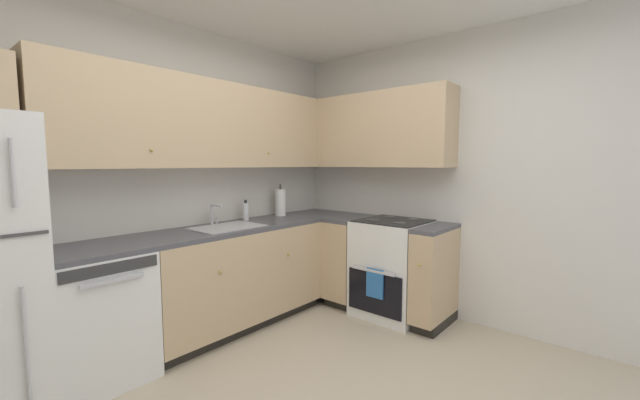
{
  "coord_description": "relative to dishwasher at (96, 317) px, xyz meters",
  "views": [
    {
      "loc": [
        -1.56,
        -1.2,
        1.44
      ],
      "look_at": [
        0.95,
        0.94,
        1.12
      ],
      "focal_mm": 21.14,
      "sensor_mm": 36.0,
      "label": 1
    }
  ],
  "objects": [
    {
      "name": "faucet",
      "position": [
        1.04,
        0.18,
        0.58
      ],
      "size": [
        0.07,
        0.16,
        0.19
      ],
      "color": "silver",
      "rests_on": "countertop_back"
    },
    {
      "name": "lower_cabinets_right",
      "position": [
        2.25,
        -0.82,
        0.0
      ],
      "size": [
        0.62,
        1.17,
        0.86
      ],
      "color": "tan",
      "rests_on": "ground_plane"
    },
    {
      "name": "upper_cabinets_right",
      "position": [
        2.38,
        -0.56,
        1.34
      ],
      "size": [
        0.32,
        1.72,
        0.72
      ],
      "color": "tan"
    },
    {
      "name": "countertop_back",
      "position": [
        1.12,
        0.0,
        0.45
      ],
      "size": [
        2.84,
        0.6,
        0.03
      ],
      "primitive_type": "cube",
      "color": "#4C4C51",
      "rests_on": "lower_cabinets_back"
    },
    {
      "name": "wall_back",
      "position": [
        0.69,
        0.33,
        0.87
      ],
      "size": [
        3.81,
        0.05,
        2.6
      ],
      "primitive_type": "cube",
      "color": "silver",
      "rests_on": "ground_plane"
    },
    {
      "name": "sink",
      "position": [
        1.03,
        -0.03,
        0.43
      ],
      "size": [
        0.57,
        0.4,
        0.1
      ],
      "color": "#B7B7BC",
      "rests_on": "countertop_back"
    },
    {
      "name": "wall_right",
      "position": [
        2.57,
        -1.49,
        0.87
      ],
      "size": [
        0.05,
        3.67,
        2.6
      ],
      "primitive_type": "cube",
      "color": "silver",
      "rests_on": "ground_plane"
    },
    {
      "name": "paper_towel_roll",
      "position": [
        1.84,
        0.16,
        0.61
      ],
      "size": [
        0.11,
        0.11,
        0.34
      ],
      "color": "white",
      "rests_on": "countertop_back"
    },
    {
      "name": "dishwasher",
      "position": [
        0.0,
        0.0,
        0.0
      ],
      "size": [
        0.6,
        0.63,
        0.86
      ],
      "color": "white",
      "rests_on": "ground_plane"
    },
    {
      "name": "oven_range",
      "position": [
        2.26,
        -0.94,
        0.02
      ],
      "size": [
        0.68,
        0.62,
        1.05
      ],
      "color": "white",
      "rests_on": "ground_plane"
    },
    {
      "name": "countertop_right",
      "position": [
        2.24,
        -0.82,
        0.45
      ],
      "size": [
        0.6,
        1.17,
        0.03
      ],
      "color": "#4C4C51",
      "rests_on": "lower_cabinets_right"
    },
    {
      "name": "soap_bottle",
      "position": [
        1.4,
        0.18,
        0.55
      ],
      "size": [
        0.06,
        0.06,
        0.2
      ],
      "color": "silver",
      "rests_on": "countertop_back"
    },
    {
      "name": "lower_cabinets_back",
      "position": [
        1.12,
        0.0,
        0.0
      ],
      "size": [
        1.64,
        0.62,
        0.86
      ],
      "color": "tan",
      "rests_on": "ground_plane"
    },
    {
      "name": "upper_cabinets_back",
      "position": [
        0.96,
        0.14,
        1.34
      ],
      "size": [
        2.52,
        0.34,
        0.72
      ],
      "color": "tan"
    }
  ]
}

